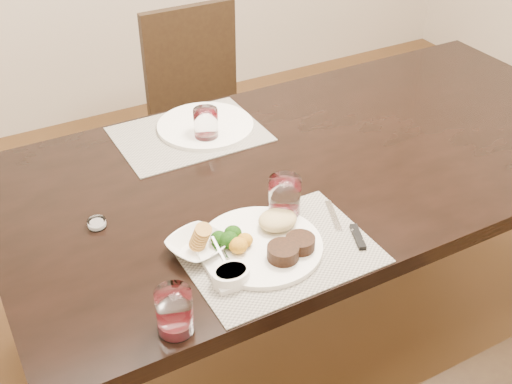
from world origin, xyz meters
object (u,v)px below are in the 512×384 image
chair_far (203,103)px  far_plate (205,126)px  steak_knife (352,231)px  cracker_bowl (197,245)px  dinner_plate (266,241)px  wine_glass_near (284,200)px

chair_far → far_plate: size_ratio=2.87×
chair_far → steak_knife: 1.32m
chair_far → cracker_bowl: (-0.54, -1.16, 0.27)m
steak_knife → far_plate: (-0.09, 0.68, 0.00)m
far_plate → dinner_plate: bearing=-101.4°
chair_far → steak_knife: size_ratio=4.08×
steak_knife → wine_glass_near: 0.19m
steak_knife → dinner_plate: bearing=-173.8°
chair_far → wine_glass_near: chair_far is taller
far_plate → steak_knife: bearing=-82.1°
wine_glass_near → far_plate: 0.53m
far_plate → chair_far: bearing=66.9°
dinner_plate → wine_glass_near: size_ratio=2.68×
steak_knife → wine_glass_near: bearing=149.1°
wine_glass_near → chair_far: bearing=76.2°
chair_far → steak_knife: bearing=-97.3°
chair_far → cracker_bowl: size_ratio=5.14×
chair_far → steak_knife: (-0.17, -1.29, 0.26)m
dinner_plate → far_plate: bearing=97.4°
dinner_plate → cracker_bowl: 0.17m
dinner_plate → far_plate: size_ratio=0.99×
dinner_plate → far_plate: dinner_plate is taller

